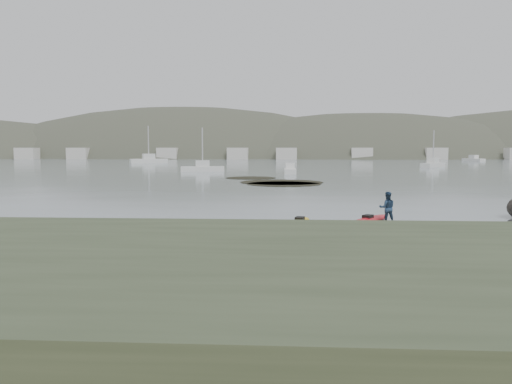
{
  "coord_description": "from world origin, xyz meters",
  "views": [
    {
      "loc": [
        1.55,
        -25.83,
        3.76
      ],
      "look_at": [
        0.0,
        0.0,
        1.5
      ],
      "focal_mm": 35.0,
      "sensor_mm": 36.0,
      "label": 1
    }
  ],
  "objects": [
    {
      "name": "moored_boats",
      "position": [
        1.08,
        85.96,
        0.54
      ],
      "size": [
        95.62,
        79.59,
        1.29
      ],
      "color": "silver",
      "rests_on": "ground"
    },
    {
      "name": "far_hills",
      "position": [
        39.38,
        193.97,
        -15.93
      ],
      "size": [
        550.0,
        135.0,
        80.0
      ],
      "color": "#384235",
      "rests_on": "ground"
    },
    {
      "name": "kayaks",
      "position": [
        0.26,
        -3.9,
        0.17
      ],
      "size": [
        24.26,
        10.43,
        0.34
      ],
      "color": "silver",
      "rests_on": "ground"
    },
    {
      "name": "person_east",
      "position": [
        6.6,
        -0.84,
        0.81
      ],
      "size": [
        0.81,
        0.64,
        1.62
      ],
      "primitive_type": "imported",
      "rotation": [
        0.0,
        0.0,
        3.11
      ],
      "color": "navy",
      "rests_on": "ground"
    },
    {
      "name": "ground",
      "position": [
        0.0,
        0.0,
        0.0
      ],
      "size": [
        600.0,
        600.0,
        0.0
      ],
      "primitive_type": "plane",
      "color": "tan",
      "rests_on": "ground"
    },
    {
      "name": "water",
      "position": [
        0.0,
        300.0,
        0.01
      ],
      "size": [
        1200.0,
        1200.0,
        0.0
      ],
      "primitive_type": "plane",
      "color": "slate",
      "rests_on": "ground"
    },
    {
      "name": "kelp_mats",
      "position": [
        0.3,
        29.82,
        0.03
      ],
      "size": [
        11.73,
        17.58,
        0.04
      ],
      "color": "black",
      "rests_on": "water"
    },
    {
      "name": "bluff",
      "position": [
        0.0,
        -17.5,
        1.0
      ],
      "size": [
        60.0,
        8.0,
        2.0
      ],
      "primitive_type": "cube",
      "color": "#475138",
      "rests_on": "ground"
    },
    {
      "name": "far_town",
      "position": [
        6.0,
        145.0,
        2.0
      ],
      "size": [
        199.0,
        5.0,
        4.0
      ],
      "color": "beige",
      "rests_on": "ground"
    },
    {
      "name": "wet_sand",
      "position": [
        0.0,
        -0.3,
        0.0
      ],
      "size": [
        60.0,
        60.0,
        0.0
      ],
      "primitive_type": "plane",
      "color": "brown",
      "rests_on": "ground"
    }
  ]
}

